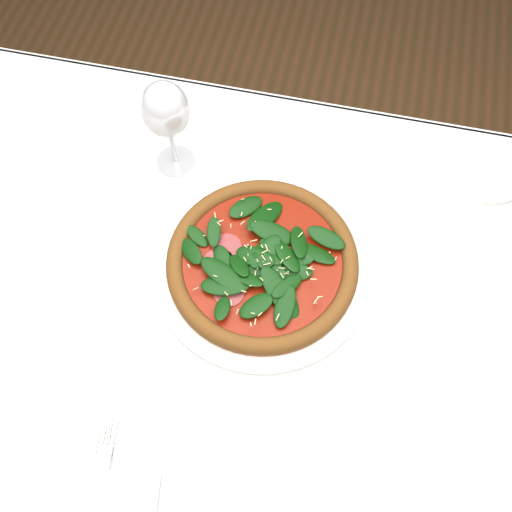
% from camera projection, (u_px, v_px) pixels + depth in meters
% --- Properties ---
extents(ground, '(6.00, 6.00, 0.00)m').
position_uv_depth(ground, '(256.00, 407.00, 1.52)').
color(ground, brown).
rests_on(ground, ground).
extents(dining_table, '(1.21, 0.81, 0.75)m').
position_uv_depth(dining_table, '(257.00, 324.00, 0.94)').
color(dining_table, silver).
rests_on(dining_table, ground).
extents(plate, '(0.34, 0.34, 0.01)m').
position_uv_depth(plate, '(262.00, 266.00, 0.87)').
color(plate, white).
rests_on(plate, dining_table).
extents(pizza, '(0.37, 0.37, 0.04)m').
position_uv_depth(pizza, '(262.00, 260.00, 0.86)').
color(pizza, '#975024').
rests_on(pizza, plate).
extents(wine_glass, '(0.07, 0.07, 0.18)m').
position_uv_depth(wine_glass, '(166.00, 112.00, 0.86)').
color(wine_glass, silver).
rests_on(wine_glass, dining_table).
extents(napkin, '(0.16, 0.09, 0.01)m').
position_uv_depth(napkin, '(99.00, 499.00, 0.73)').
color(napkin, silver).
rests_on(napkin, dining_table).
extents(fork, '(0.04, 0.17, 0.00)m').
position_uv_depth(fork, '(102.00, 474.00, 0.73)').
color(fork, silver).
rests_on(fork, napkin).
extents(saucer_far, '(0.14, 0.14, 0.01)m').
position_uv_depth(saucer_far, '(487.00, 169.00, 0.96)').
color(saucer_far, white).
rests_on(saucer_far, dining_table).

